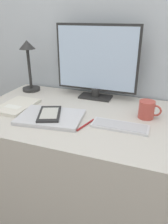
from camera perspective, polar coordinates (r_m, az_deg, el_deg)
wall_back at (r=1.47m, az=8.53°, el=21.55°), size 3.60×0.05×2.40m
desk at (r=1.39m, az=2.70°, el=-15.26°), size 1.38×0.73×0.76m
monitor at (r=1.38m, az=3.24°, el=12.96°), size 0.52×0.11×0.46m
keyboard at (r=1.08m, az=9.37°, el=-3.63°), size 0.28×0.10×0.01m
laptop at (r=1.16m, az=-8.68°, el=-1.30°), size 0.36×0.27×0.02m
ereader at (r=1.16m, az=-9.02°, el=-0.45°), size 0.18×0.22×0.01m
desk_lamp at (r=1.57m, az=-14.29°, el=12.92°), size 0.12×0.12×0.35m
notebook at (r=1.35m, az=-17.10°, el=1.57°), size 0.18×0.26×0.02m
coffee_mug at (r=1.19m, az=16.14°, el=0.61°), size 0.12×0.08×0.09m
pen at (r=1.08m, az=0.42°, el=-3.36°), size 0.05×0.14×0.01m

